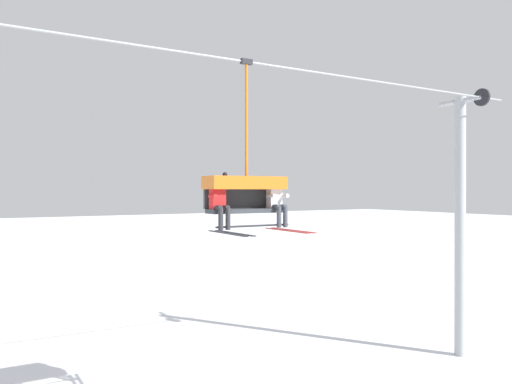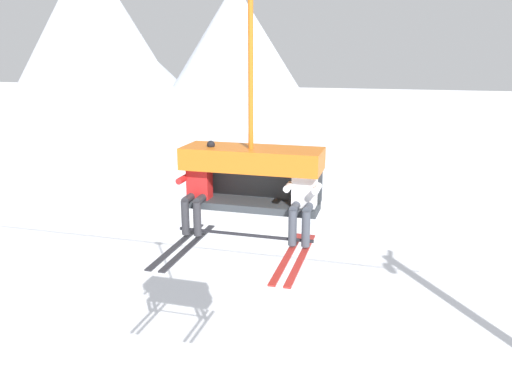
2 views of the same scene
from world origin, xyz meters
TOP-DOWN VIEW (x-y plane):
  - lift_tower_far at (9.84, -0.02)m, footprint 0.36×1.88m
  - lift_cable at (0.60, -0.80)m, footprint 20.48×0.05m
  - chairlift_chair at (1.17, -0.73)m, footprint 1.93×0.74m
  - skier_red at (0.42, -0.94)m, footprint 0.48×1.70m
  - skier_white at (1.93, -0.95)m, footprint 0.46×1.70m

SIDE VIEW (x-z plane):
  - lift_tower_far at x=9.84m, z-range 0.17..8.95m
  - skier_white at x=1.93m, z-range 4.65..5.88m
  - skier_red at x=0.42m, z-range 4.61..5.95m
  - chairlift_chair at x=1.17m, z-range 3.66..7.53m
  - lift_cable at x=0.60m, z-range 8.48..8.53m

